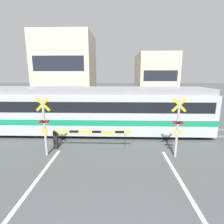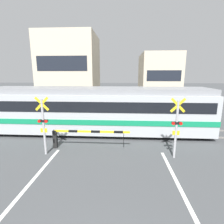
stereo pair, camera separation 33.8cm
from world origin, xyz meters
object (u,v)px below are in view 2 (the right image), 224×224
object	(u,v)px
crossing_barrier_far	(136,114)
crossing_signal_right	(176,126)
crossing_signal_left	(43,124)
commuter_train	(98,109)
crossing_barrier_near	(76,135)

from	to	relation	value
crossing_barrier_far	crossing_signal_right	world-z (taller)	crossing_signal_right
crossing_signal_left	crossing_signal_right	world-z (taller)	same
commuter_train	crossing_signal_right	bearing A→B (deg)	-40.25
commuter_train	crossing_barrier_near	size ratio (longest dim) A/B	3.55
crossing_barrier_near	crossing_signal_right	size ratio (longest dim) A/B	1.42
crossing_barrier_far	crossing_signal_left	xyz separation A→B (m)	(-4.97, -6.07, 0.85)
commuter_train	crossing_signal_left	distance (m)	4.14
crossing_signal_right	crossing_barrier_near	bearing A→B (deg)	170.96
commuter_train	crossing_signal_left	xyz separation A→B (m)	(-2.15, -3.54, -0.05)
crossing_signal_right	crossing_barrier_far	bearing A→B (deg)	102.56
crossing_barrier_near	crossing_barrier_far	size ratio (longest dim) A/B	1.00
crossing_signal_left	crossing_signal_right	size ratio (longest dim) A/B	1.00
commuter_train	crossing_signal_left	bearing A→B (deg)	-121.22
commuter_train	crossing_barrier_near	bearing A→B (deg)	-106.09
crossing_signal_right	commuter_train	bearing A→B (deg)	139.75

